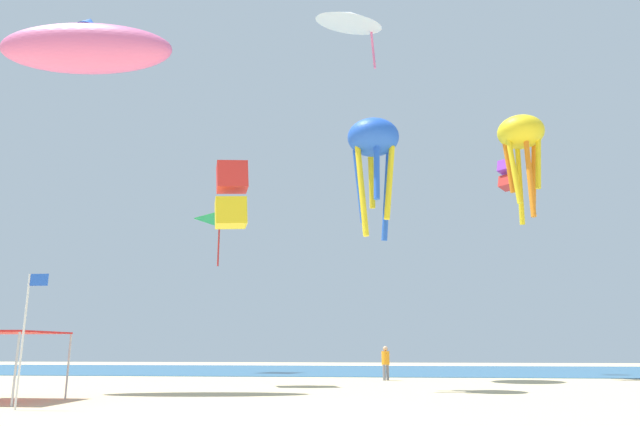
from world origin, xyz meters
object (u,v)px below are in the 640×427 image
Objects in this scene: canopy_tent at (3,335)px; kite_box_red at (231,195)px; kite_delta_white at (350,18)px; kite_box_purple at (507,175)px; kite_octopus_yellow at (521,137)px; person_leftmost at (386,360)px; banner_flag at (26,327)px; kite_octopus_blue at (373,144)px; kite_inflatable_pink at (87,48)px; kite_diamond_green at (220,221)px.

canopy_tent is 0.99× the size of kite_box_red.
kite_delta_white reaches higher than canopy_tent.
kite_box_purple is 5.23m from kite_octopus_yellow.
canopy_tent is 1.78× the size of person_leftmost.
kite_octopus_blue is at bearing 40.67° from banner_flag.
kite_octopus_yellow reaches higher than person_leftmost.
kite_box_purple is (10.46, 7.87, -8.00)m from kite_delta_white.
person_leftmost is at bearing 48.00° from canopy_tent.
kite_box_red reaches higher than person_leftmost.
kite_inflatable_pink is at bearing -89.71° from kite_octopus_blue.
kite_inflatable_pink is (-5.60, -4.65, 5.69)m from kite_box_red.
banner_flag is 29.27m from kite_octopus_yellow.
kite_diamond_green is 21.54m from kite_octopus_yellow.
canopy_tent is 0.59× the size of kite_octopus_blue.
person_leftmost is 0.33× the size of kite_octopus_blue.
kite_delta_white is at bearing -65.84° from kite_box_red.
kite_inflatable_pink is (-12.62, -2.30, 4.13)m from kite_octopus_blue.
kite_box_purple is (16.14, 12.97, 4.42)m from kite_box_red.
kite_octopus_blue is at bearing 53.56° from kite_diamond_green.
kite_box_red is at bearing 35.98° from kite_diamond_green.
kite_octopus_blue is at bearing 27.17° from canopy_tent.
kite_octopus_blue is 0.82× the size of kite_octopus_yellow.
kite_inflatable_pink is 28.01m from kite_box_purple.
canopy_tent is at bearing -6.83° from person_leftmost.
kite_octopus_blue is 1.44× the size of kite_diamond_green.
kite_delta_white reaches higher than kite_octopus_blue.
kite_octopus_yellow is at bearing 44.65° from banner_flag.
kite_box_purple is (21.39, 21.62, 11.31)m from canopy_tent.
kite_octopus_blue is at bearing 61.36° from kite_delta_white.
kite_octopus_blue is at bearing 32.58° from person_leftmost.
banner_flag is at bearing -59.36° from kite_octopus_blue.
kite_box_red is 7.57m from kite_octopus_blue.
kite_delta_white reaches higher than kite_box_purple.
person_leftmost is 0.27× the size of kite_octopus_yellow.
kite_box_red is at bearing 74.71° from banner_flag.
kite_delta_white is (8.68, 16.05, 19.15)m from banner_flag.
kite_octopus_blue is at bearing 3.25° from kite_inflatable_pink.
kite_diamond_green is (-10.12, 8.56, -10.64)m from kite_delta_white.
kite_delta_white is 17.00m from kite_diamond_green.
kite_box_purple is at bearing 178.14° from kite_delta_white.
kite_box_red is at bearing -118.58° from kite_octopus_blue.
kite_diamond_green is at bearing 87.92° from canopy_tent.
kite_inflatable_pink is 2.09× the size of kite_diamond_green.
canopy_tent is at bearing -92.03° from kite_inflatable_pink.
kite_inflatable_pink is 3.68× the size of kite_box_purple.
kite_delta_white reaches higher than kite_octopus_yellow.
kite_box_red is 0.48× the size of kite_octopus_yellow.
person_leftmost is at bearing -71.69° from kite_box_red.
kite_octopus_yellow is at bearing 141.00° from person_leftmost.
kite_delta_white is at bearing -141.43° from kite_octopus_yellow.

